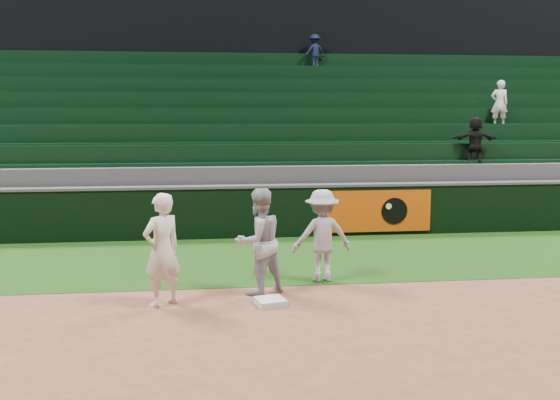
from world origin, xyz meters
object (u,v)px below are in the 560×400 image
Objects in this scene: first_baseman at (162,250)px; baserunner at (259,242)px; first_base at (270,302)px; base_coach at (322,236)px.

baserunner is (1.53, 0.45, -0.00)m from first_baseman.
first_base is 1.04m from baserunner.
first_base is at bearing 136.89° from first_baseman.
first_base is at bearing 72.94° from baserunner.
base_coach is (1.16, 0.62, -0.05)m from baserunner.
first_base is at bearing 44.73° from base_coach.
baserunner is at bearing 159.43° from first_baseman.
first_baseman is 2.90m from base_coach.
first_baseman is 1.01× the size of baserunner.
first_base is 1.86m from first_baseman.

